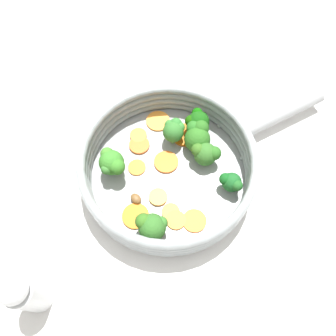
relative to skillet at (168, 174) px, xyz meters
name	(u,v)px	position (x,y,z in m)	size (l,w,h in m)	color
ground_plane	(168,175)	(0.00, 0.00, -0.01)	(4.00, 4.00, 0.00)	white
skillet	(168,174)	(0.00, 0.00, 0.00)	(0.28, 0.28, 0.01)	#939699
skillet_rim_wall	(168,164)	(0.00, 0.00, 0.04)	(0.30, 0.30, 0.06)	#929A9C
skillet_handle	(279,115)	(0.23, -0.07, 0.02)	(0.03, 0.03, 0.19)	#999B9E
skillet_rivet_left	(242,158)	(0.11, -0.07, 0.01)	(0.01, 0.01, 0.01)	#91969B
skillet_rivet_right	(218,125)	(0.13, 0.00, 0.01)	(0.01, 0.01, 0.01)	#959A9D
carrot_slice_0	(137,167)	(-0.03, 0.04, 0.01)	(0.03, 0.03, 0.00)	orange
carrot_slice_1	(176,220)	(-0.05, -0.07, 0.01)	(0.03, 0.03, 0.00)	orange
carrot_slice_2	(158,197)	(-0.05, -0.02, 0.01)	(0.03, 0.03, 0.01)	#F09D40
carrot_slice_3	(171,212)	(-0.05, -0.06, 0.01)	(0.03, 0.03, 0.00)	orange
carrot_slice_4	(194,221)	(-0.03, -0.09, 0.01)	(0.04, 0.04, 0.00)	orange
carrot_slice_5	(166,162)	(0.01, 0.02, 0.01)	(0.04, 0.04, 0.00)	orange
carrot_slice_6	(184,135)	(0.07, 0.03, 0.01)	(0.05, 0.05, 0.01)	orange
carrot_slice_7	(138,136)	(0.01, 0.09, 0.01)	(0.03, 0.03, 0.01)	orange
carrot_slice_8	(141,144)	(0.00, 0.07, 0.01)	(0.04, 0.04, 0.01)	orange
carrot_slice_9	(158,121)	(0.06, 0.09, 0.01)	(0.04, 0.04, 0.00)	orange
carrot_slice_10	(136,216)	(-0.09, -0.02, 0.01)	(0.04, 0.04, 0.00)	orange
broccoli_floret_0	(174,130)	(0.05, 0.04, 0.04)	(0.04, 0.04, 0.05)	#7BA04F
broccoli_floret_1	(206,154)	(0.06, -0.03, 0.03)	(0.04, 0.05, 0.05)	#86A767
broccoli_floret_2	(152,226)	(-0.09, -0.06, 0.04)	(0.05, 0.05, 0.05)	#8BB45D
broccoli_floret_3	(196,135)	(0.08, 0.01, 0.04)	(0.05, 0.05, 0.05)	#87B564
broccoli_floret_4	(197,121)	(0.10, 0.02, 0.04)	(0.04, 0.04, 0.05)	#84B362
broccoli_floret_5	(231,182)	(0.05, -0.09, 0.03)	(0.03, 0.04, 0.04)	#669043
broccoli_floret_6	(112,163)	(-0.07, 0.07, 0.04)	(0.04, 0.05, 0.05)	#82AD6C
mushroom_piece_0	(135,198)	(-0.07, 0.00, 0.01)	(0.02, 0.02, 0.01)	brown
salt_shaker	(26,294)	(-0.28, -0.01, 0.05)	(0.04, 0.04, 0.12)	silver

